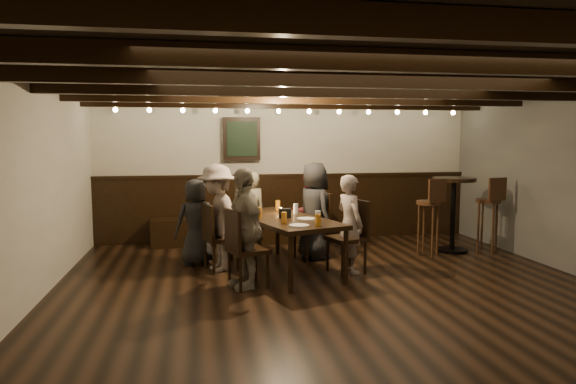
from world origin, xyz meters
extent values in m
plane|color=black|center=(0.00, 0.00, 0.00)|extent=(7.00, 7.00, 0.00)
plane|color=black|center=(0.00, 0.00, 2.40)|extent=(7.00, 7.00, 0.00)
plane|color=beige|center=(0.00, 3.50, 1.20)|extent=(6.50, 0.00, 6.50)
plane|color=beige|center=(-3.25, 0.00, 1.20)|extent=(0.00, 7.00, 7.00)
cube|color=black|center=(0.00, 3.46, 0.55)|extent=(6.50, 0.08, 1.10)
cube|color=black|center=(-0.80, 3.20, 0.23)|extent=(3.00, 0.45, 0.45)
cube|color=black|center=(-0.80, 3.40, 1.75)|extent=(0.62, 0.12, 0.72)
cube|color=black|center=(-0.80, 3.33, 1.75)|extent=(0.50, 0.02, 0.58)
cube|color=black|center=(0.00, -2.90, 2.31)|extent=(6.50, 0.10, 0.16)
cube|color=black|center=(0.00, -1.74, 2.31)|extent=(6.50, 0.10, 0.16)
cube|color=black|center=(0.00, -0.58, 2.31)|extent=(6.50, 0.10, 0.16)
cube|color=black|center=(0.00, 0.58, 2.31)|extent=(6.50, 0.10, 0.16)
cube|color=black|center=(0.00, 1.74, 2.31)|extent=(6.50, 0.10, 0.16)
cube|color=black|center=(0.00, 2.90, 2.31)|extent=(6.50, 0.10, 0.16)
sphere|color=#FFE099|center=(-2.75, 2.88, 2.19)|extent=(0.07, 0.07, 0.07)
sphere|color=#FFE099|center=(-1.38, 2.88, 2.19)|extent=(0.07, 0.07, 0.07)
sphere|color=#FFE099|center=(0.00, 2.88, 2.19)|extent=(0.07, 0.07, 0.07)
sphere|color=#FFE099|center=(1.38, 2.88, 2.19)|extent=(0.07, 0.07, 0.07)
sphere|color=#FFE099|center=(2.75, 2.88, 2.19)|extent=(0.07, 0.07, 0.07)
cube|color=black|center=(-0.44, 1.30, 0.70)|extent=(1.43, 2.11, 0.06)
cylinder|color=black|center=(-0.52, 0.31, 0.33)|extent=(0.06, 0.06, 0.67)
cylinder|color=black|center=(-1.08, 2.04, 0.33)|extent=(0.06, 0.06, 0.67)
cylinder|color=black|center=(0.20, 0.55, 0.33)|extent=(0.06, 0.06, 0.67)
cylinder|color=black|center=(-0.36, 2.28, 0.33)|extent=(0.06, 0.06, 0.67)
cube|color=black|center=(-1.24, 1.51, 0.42)|extent=(0.52, 0.52, 0.05)
cube|color=black|center=(-1.42, 1.45, 0.67)|extent=(0.16, 0.40, 0.45)
cube|color=black|center=(-0.97, 0.65, 0.44)|extent=(0.54, 0.54, 0.05)
cube|color=black|center=(-1.15, 0.59, 0.70)|extent=(0.17, 0.42, 0.47)
cube|color=black|center=(0.09, 1.94, 0.46)|extent=(0.56, 0.56, 0.05)
cube|color=black|center=(0.28, 2.00, 0.73)|extent=(0.18, 0.43, 0.48)
cube|color=black|center=(0.37, 1.08, 0.45)|extent=(0.55, 0.55, 0.05)
cube|color=black|center=(0.55, 1.15, 0.72)|extent=(0.17, 0.43, 0.48)
imported|color=black|center=(-1.57, 1.87, 0.60)|extent=(0.68, 0.55, 1.21)
imported|color=gray|center=(-0.77, 2.29, 0.63)|extent=(0.53, 0.43, 1.27)
imported|color=#531C21|center=(0.14, 2.43, 0.61)|extent=(0.71, 0.63, 1.23)
imported|color=gray|center=(-1.29, 1.49, 0.71)|extent=(0.79, 1.04, 1.43)
imported|color=gray|center=(-1.01, 0.64, 0.71)|extent=(0.59, 0.90, 1.42)
imported|color=black|center=(0.13, 1.96, 0.71)|extent=(0.64, 0.80, 1.41)
imported|color=gray|center=(0.41, 1.10, 0.64)|extent=(0.44, 0.54, 1.29)
cylinder|color=#BF7219|center=(-0.92, 1.87, 0.80)|extent=(0.07, 0.07, 0.14)
cylinder|color=#BF7219|center=(-0.40, 1.99, 0.80)|extent=(0.07, 0.07, 0.14)
cylinder|color=#BF7219|center=(-0.76, 1.30, 0.80)|extent=(0.07, 0.07, 0.14)
cylinder|color=silver|center=(-0.22, 1.58, 0.80)|extent=(0.07, 0.07, 0.14)
cylinder|color=#BF7219|center=(-0.51, 0.80, 0.80)|extent=(0.07, 0.07, 0.14)
cylinder|color=silver|center=(-0.08, 0.83, 0.80)|extent=(0.07, 0.07, 0.14)
cylinder|color=#BF7219|center=(-0.14, 0.55, 0.80)|extent=(0.07, 0.07, 0.14)
cylinder|color=white|center=(-0.37, 0.58, 0.73)|extent=(0.24, 0.24, 0.01)
cylinder|color=white|center=(-0.18, 1.07, 0.73)|extent=(0.24, 0.24, 0.01)
cube|color=black|center=(-0.42, 1.25, 0.79)|extent=(0.15, 0.10, 0.12)
cylinder|color=beige|center=(-0.42, 1.62, 0.75)|extent=(0.05, 0.05, 0.05)
cylinder|color=black|center=(2.35, 2.01, 0.02)|extent=(0.48, 0.48, 0.04)
cylinder|color=black|center=(2.35, 2.01, 0.56)|extent=(0.08, 0.08, 1.09)
cylinder|color=black|center=(2.35, 2.01, 1.13)|extent=(0.65, 0.65, 0.05)
cylinder|color=#352010|center=(1.85, 1.81, 0.80)|extent=(0.37, 0.37, 0.05)
cube|color=#352010|center=(1.90, 1.65, 1.00)|extent=(0.32, 0.13, 0.35)
cylinder|color=#352010|center=(2.85, 1.86, 0.80)|extent=(0.37, 0.37, 0.05)
cube|color=#352010|center=(2.89, 1.69, 1.00)|extent=(0.33, 0.10, 0.35)
camera|label=1|loc=(-1.53, -5.29, 1.76)|focal=32.00mm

